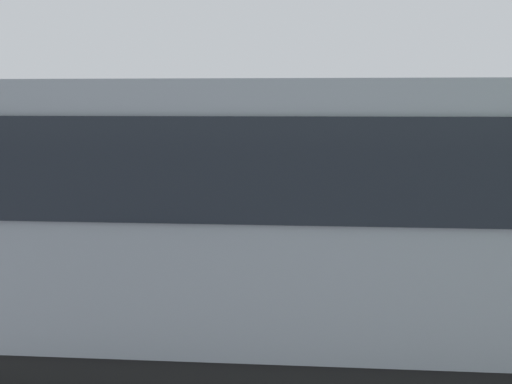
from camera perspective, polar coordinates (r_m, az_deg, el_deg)
ground_plane at (r=10.13m, az=3.91°, el=-6.64°), size 80.00×80.00×0.00m
tour_bus at (r=5.74m, az=0.01°, el=-3.22°), size 10.62×2.60×3.25m
spectator_far_left at (r=8.55m, az=6.11°, el=-2.88°), size 0.57×0.38×1.72m
spectator_left at (r=8.56m, az=-1.62°, el=-2.41°), size 0.57×0.31×1.80m
spectator_centre at (r=8.88m, az=-7.43°, el=-2.67°), size 0.58×0.36×1.66m
parked_motorcycle_silver at (r=8.48m, az=-16.87°, el=-7.20°), size 2.05×0.62×0.99m
parked_motorcycle_dark at (r=8.16m, az=14.79°, el=-7.79°), size 2.05×0.58×0.99m
stunt_motorcycle at (r=12.77m, az=-3.87°, el=-0.13°), size 2.05×0.60×1.23m
traffic_cone at (r=13.82m, az=9.34°, el=-0.71°), size 0.34×0.34×0.63m
bay_line_a at (r=11.36m, az=27.84°, el=-5.94°), size 0.17×4.48×0.01m
bay_line_b at (r=10.55m, az=14.30°, el=-6.22°), size 0.16×3.86×0.01m
bay_line_c at (r=10.40m, az=-0.53°, el=-6.13°), size 0.17×4.22×0.01m
bay_line_d at (r=10.93m, az=-14.83°, el=-5.66°), size 0.17×4.81×0.01m
bay_line_e at (r=12.05m, az=-27.11°, el=-4.97°), size 0.17×4.78×0.01m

